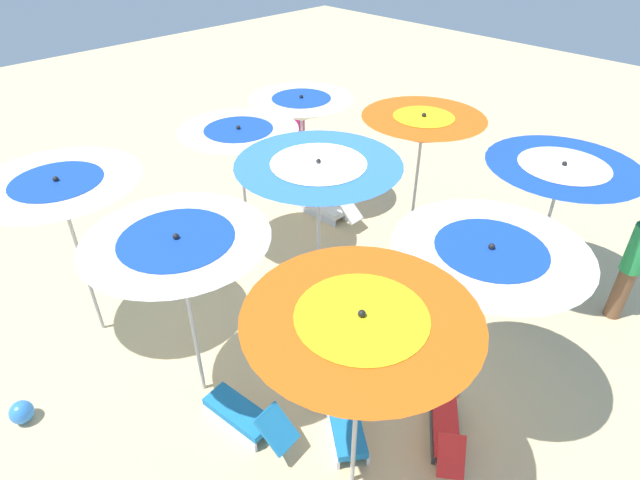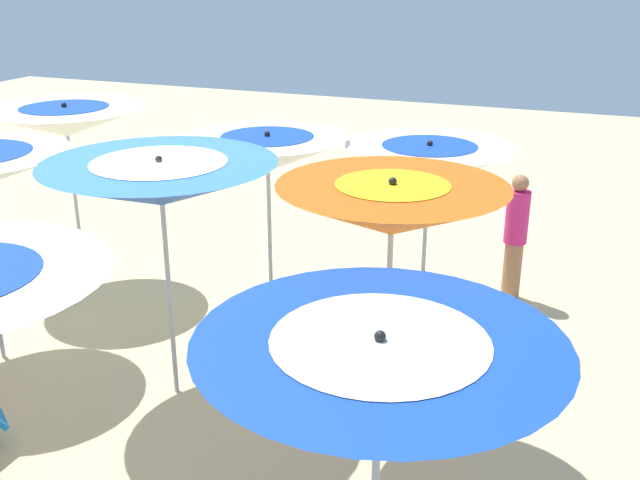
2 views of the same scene
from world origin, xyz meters
The scene contains 17 objects.
ground centered at (0.00, 0.00, -0.02)m, with size 34.93×34.93×0.04m, color beige.
beach_umbrella_0 centered at (-2.76, 1.98, 2.29)m, with size 2.06×2.06×2.54m.
beach_umbrella_1 centered at (-2.32, -0.04, 2.20)m, with size 2.03×2.03×2.44m.
beach_umbrella_2 centered at (-1.89, -2.28, 2.26)m, with size 2.10×2.10×2.52m.
beach_umbrella_3 centered at (0.07, 2.04, 2.12)m, with size 1.90×1.90×2.38m.
beach_umbrella_4 centered at (-0.10, 0.06, 2.27)m, with size 2.23×2.23×2.53m.
beach_umbrella_5 centered at (-0.06, -2.47, 2.16)m, with size 2.09×2.09×2.42m.
beach_umbrella_6 centered at (1.89, 2.54, 2.04)m, with size 1.95×1.95×2.31m.
beach_umbrella_7 centered at (2.17, 0.03, 2.29)m, with size 1.95×1.95×2.57m.
beach_umbrella_8 centered at (2.71, -2.05, 2.01)m, with size 2.18×2.18×2.27m.
lounger_0 centered at (-0.74, -2.73, 0.20)m, with size 1.11×0.95×0.61m.
lounger_1 centered at (-2.30, -0.90, 0.20)m, with size 0.53×1.34×0.58m.
lounger_2 centered at (-1.46, -1.77, 0.20)m, with size 0.97×1.14×0.61m.
lounger_3 centered at (1.86, 1.81, 0.21)m, with size 0.39×1.38×0.61m.
beachgoer_0 centered at (2.82, 3.69, 0.89)m, with size 0.30×0.30×1.70m.
beachgoer_1 centered at (2.96, -3.27, 0.99)m, with size 0.30×0.30×1.86m.
beach_ball centered at (-4.20, 1.11, 0.14)m, with size 0.29×0.29×0.29m, color #337FE5.
Camera 1 is at (-4.45, -4.37, 5.49)m, focal length 29.23 mm.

